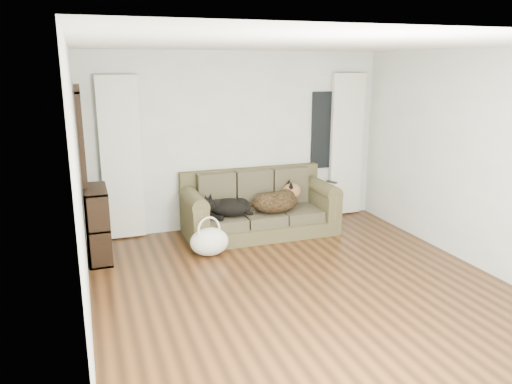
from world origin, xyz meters
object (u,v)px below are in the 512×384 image
object	(u,v)px
sofa	(260,204)
dog_shepherd	(277,201)
dog_black_lab	(227,207)
tote_bag	(209,243)
bookshelf	(97,221)

from	to	relation	value
sofa	dog_shepherd	world-z (taller)	sofa
sofa	dog_black_lab	size ratio (longest dim) A/B	3.64
sofa	tote_bag	size ratio (longest dim) A/B	4.30
bookshelf	dog_black_lab	bearing A→B (deg)	3.99
dog_black_lab	bookshelf	size ratio (longest dim) A/B	0.64
dog_black_lab	bookshelf	world-z (taller)	bookshelf
sofa	bookshelf	bearing A→B (deg)	-174.21
sofa	bookshelf	distance (m)	2.27
sofa	tote_bag	bearing A→B (deg)	-147.26
tote_bag	bookshelf	xyz separation A→B (m)	(-1.35, 0.36, 0.34)
sofa	bookshelf	xyz separation A→B (m)	(-2.26, -0.23, 0.05)
bookshelf	dog_shepherd	bearing A→B (deg)	2.57
sofa	tote_bag	xyz separation A→B (m)	(-0.91, -0.59, -0.29)
tote_bag	bookshelf	size ratio (longest dim) A/B	0.54
dog_black_lab	dog_shepherd	size ratio (longest dim) A/B	0.81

